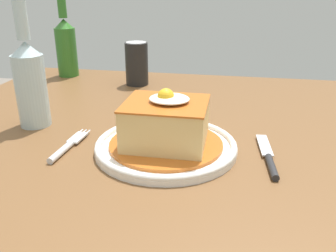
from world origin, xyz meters
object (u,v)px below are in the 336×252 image
(main_plate, at_px, (166,146))
(knife, at_px, (269,160))
(beer_bottle_clear, at_px, (30,80))
(soda_can, at_px, (137,64))
(beer_bottle_green, at_px, (66,44))
(fork, at_px, (66,147))

(main_plate, distance_m, knife, 0.18)
(knife, bearing_deg, beer_bottle_clear, 169.42)
(soda_can, height_order, beer_bottle_green, beer_bottle_green)
(fork, height_order, soda_can, soda_can)
(beer_bottle_clear, relative_size, beer_bottle_green, 1.00)
(fork, distance_m, beer_bottle_clear, 0.18)
(main_plate, bearing_deg, beer_bottle_green, 130.42)
(knife, bearing_deg, beer_bottle_green, 139.81)
(beer_bottle_clear, xyz_separation_m, beer_bottle_green, (-0.12, 0.41, 0.00))
(main_plate, xyz_separation_m, beer_bottle_green, (-0.41, 0.49, 0.09))
(knife, distance_m, beer_bottle_clear, 0.50)
(soda_can, relative_size, beer_bottle_clear, 0.47)
(beer_bottle_clear, bearing_deg, soda_can, 69.78)
(fork, relative_size, beer_bottle_clear, 0.53)
(knife, xyz_separation_m, soda_can, (-0.35, 0.44, 0.06))
(knife, relative_size, beer_bottle_green, 0.62)
(knife, bearing_deg, fork, -177.68)
(fork, xyz_separation_m, soda_can, (0.01, 0.46, 0.06))
(main_plate, relative_size, knife, 1.55)
(main_plate, height_order, beer_bottle_green, beer_bottle_green)
(beer_bottle_clear, bearing_deg, knife, -10.58)
(fork, height_order, beer_bottle_green, beer_bottle_green)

